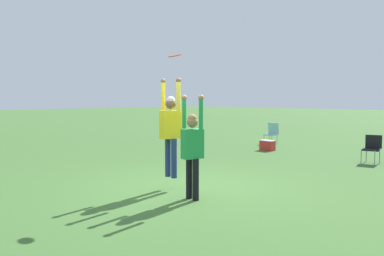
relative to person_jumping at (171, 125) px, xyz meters
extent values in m
plane|color=#3D662D|center=(0.14, 0.24, -1.34)|extent=(120.00, 120.00, 0.00)
cylinder|color=navy|center=(-0.10, 0.00, -0.68)|extent=(0.12, 0.12, 0.81)
cylinder|color=navy|center=(0.10, 0.00, -0.68)|extent=(0.12, 0.12, 0.81)
cube|color=yellow|center=(0.00, 0.00, 0.02)|extent=(0.30, 0.47, 0.58)
sphere|color=brown|center=(0.00, 0.00, 0.44)|extent=(0.22, 0.22, 0.22)
sphere|color=#B7B2AD|center=(0.00, 0.00, 0.51)|extent=(0.19, 0.19, 0.19)
cylinder|color=yellow|center=(-0.24, 0.00, 0.61)|extent=(0.08, 0.08, 0.61)
sphere|color=brown|center=(-0.24, 0.00, 0.92)|extent=(0.10, 0.10, 0.10)
cylinder|color=yellow|center=(0.24, 0.00, 0.61)|extent=(0.08, 0.08, 0.61)
sphere|color=brown|center=(0.24, 0.00, 0.92)|extent=(0.10, 0.10, 0.10)
cylinder|color=black|center=(0.78, -0.22, -0.95)|extent=(0.12, 0.12, 0.78)
cylinder|color=black|center=(0.96, -0.22, -0.95)|extent=(0.12, 0.12, 0.78)
cube|color=green|center=(0.87, -0.22, -0.29)|extent=(0.29, 0.43, 0.55)
sphere|color=#9E704C|center=(0.87, -0.22, 0.12)|extent=(0.21, 0.21, 0.21)
sphere|color=olive|center=(0.87, -0.22, 0.18)|extent=(0.18, 0.18, 0.18)
cylinder|color=green|center=(0.65, -0.22, 0.28)|extent=(0.08, 0.08, 0.58)
sphere|color=#9E704C|center=(0.65, -0.22, 0.57)|extent=(0.10, 0.10, 0.10)
cylinder|color=green|center=(1.09, -0.22, 0.28)|extent=(0.08, 0.08, 0.58)
sphere|color=#9E704C|center=(1.09, -0.22, 0.57)|extent=(0.10, 0.10, 0.10)
cylinder|color=#E04C23|center=(0.38, -0.21, 1.37)|extent=(0.26, 0.26, 0.08)
cylinder|color=gray|center=(1.51, 6.03, -1.13)|extent=(0.02, 0.02, 0.42)
cylinder|color=gray|center=(1.88, 6.03, -1.13)|extent=(0.02, 0.02, 0.42)
cylinder|color=gray|center=(1.51, 6.41, -1.13)|extent=(0.02, 0.02, 0.42)
cylinder|color=gray|center=(1.88, 6.41, -1.13)|extent=(0.02, 0.02, 0.42)
cube|color=black|center=(1.70, 6.22, -0.94)|extent=(0.55, 0.55, 0.04)
cube|color=black|center=(1.70, 6.42, -0.71)|extent=(0.46, 0.23, 0.41)
cylinder|color=gray|center=(-3.22, 7.92, -1.14)|extent=(0.02, 0.02, 0.40)
cylinder|color=gray|center=(-2.84, 7.92, -1.14)|extent=(0.02, 0.02, 0.40)
cylinder|color=gray|center=(-3.22, 8.30, -1.14)|extent=(0.02, 0.02, 0.40)
cylinder|color=gray|center=(-2.84, 8.30, -1.14)|extent=(0.02, 0.02, 0.40)
cube|color=#8CC6C1|center=(-3.03, 8.11, -0.96)|extent=(0.55, 0.55, 0.04)
cube|color=#8CC6C1|center=(-3.03, 8.32, -0.69)|extent=(0.47, 0.23, 0.49)
cube|color=red|center=(-2.00, 6.39, -1.17)|extent=(0.51, 0.30, 0.35)
cube|color=silver|center=(-2.00, 6.39, -0.98)|extent=(0.52, 0.31, 0.02)
camera|label=1|loc=(5.83, -5.03, 0.55)|focal=35.00mm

